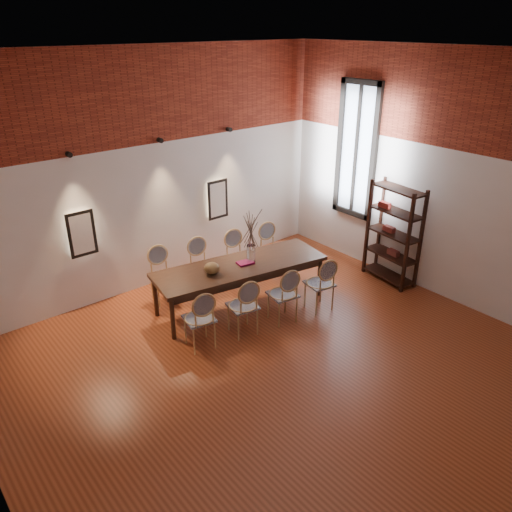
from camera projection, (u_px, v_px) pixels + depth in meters
floor at (290, 376)px, 6.69m from camera, size 7.00×7.00×0.02m
ceiling at (302, 54)px, 4.97m from camera, size 7.00×7.00×0.02m
wall_back at (148, 174)px, 8.31m from camera, size 7.00×0.10×4.00m
wall_right at (458, 182)px, 7.87m from camera, size 0.10×7.00×4.00m
brick_band_back at (143, 96)px, 7.72m from camera, size 7.00×0.02×1.50m
brick_band_right at (471, 101)px, 7.30m from camera, size 0.02×7.00×1.50m
niche_left at (81, 233)px, 7.79m from camera, size 0.36×0.06×0.66m
niche_right at (217, 199)px, 9.28m from camera, size 0.36×0.06×0.66m
spot_fixture_left at (69, 155)px, 7.23m from camera, size 0.08×0.10×0.08m
spot_fixture_mid at (160, 140)px, 8.10m from camera, size 0.08×0.10×0.08m
spot_fixture_right at (229, 129)px, 8.90m from camera, size 0.08×0.10×0.08m
window_glass at (357, 151)px, 9.15m from camera, size 0.02×0.78×2.38m
window_frame at (356, 151)px, 9.14m from camera, size 0.08×0.90×2.50m
window_mullion at (356, 151)px, 9.14m from camera, size 0.06×0.06×2.40m
dining_table at (241, 285)px, 8.19m from camera, size 2.93×1.38×0.75m
chair_near_a at (199, 318)px, 7.10m from camera, size 0.51×0.51×0.94m
chair_near_b at (243, 306)px, 7.42m from camera, size 0.51×0.51×0.94m
chair_near_c at (283, 294)px, 7.73m from camera, size 0.51×0.51×0.94m
chair_near_d at (320, 283)px, 8.05m from camera, size 0.51×0.51×0.94m
chair_far_a at (163, 277)px, 8.25m from camera, size 0.51×0.51×0.94m
chair_far_b at (202, 267)px, 8.57m from camera, size 0.51×0.51×0.94m
chair_far_c at (239, 259)px, 8.88m from camera, size 0.51×0.51×0.94m
chair_far_d at (272, 250)px, 9.20m from camera, size 0.51×0.51×0.94m
vase at (251, 254)px, 8.06m from camera, size 0.14×0.14×0.30m
dried_branches at (251, 228)px, 7.86m from camera, size 0.50×0.50×0.70m
bowl at (212, 268)px, 7.72m from camera, size 0.24×0.24×0.18m
book at (245, 263)px, 8.06m from camera, size 0.29×0.22×0.03m
shelving_rack at (393, 234)px, 8.81m from camera, size 0.50×1.04×1.80m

